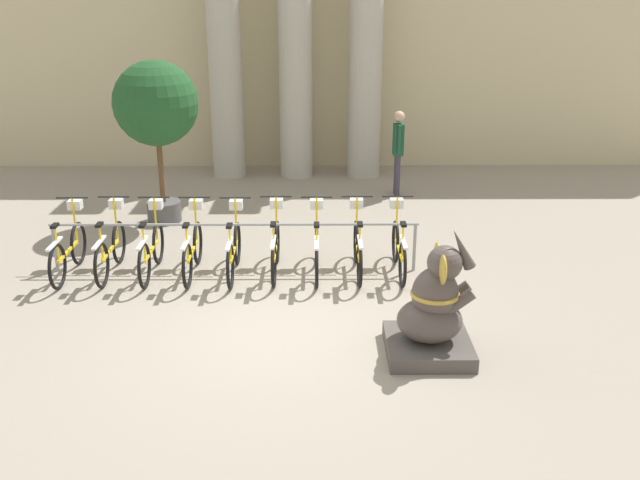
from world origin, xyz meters
The scene contains 18 objects.
ground_plane centered at (0.00, 0.00, 0.00)m, with size 60.00×60.00×0.00m, color gray.
building_facade centered at (0.00, 8.60, 3.00)m, with size 20.00×0.20×6.00m.
column_left centered at (-1.52, 7.60, 2.62)m, with size 0.91×0.91×5.16m.
column_middle centered at (0.00, 7.60, 2.62)m, with size 0.91×0.91×5.16m.
column_right centered at (1.52, 7.60, 2.62)m, with size 0.91×0.91×5.16m.
bike_rack centered at (-0.79, 1.95, 0.64)m, with size 5.56×0.05×0.77m.
bicycle_0 centered at (-3.27, 1.82, 0.41)m, with size 0.48×1.64×1.10m.
bicycle_1 centered at (-2.65, 1.87, 0.41)m, with size 0.48×1.64×1.10m.
bicycle_2 centered at (-2.03, 1.84, 0.41)m, with size 0.48×1.64×1.10m.
bicycle_3 centered at (-1.41, 1.83, 0.41)m, with size 0.48×1.64×1.10m.
bicycle_4 centered at (-0.79, 1.81, 0.41)m, with size 0.48×1.64×1.10m.
bicycle_5 centered at (-0.17, 1.86, 0.41)m, with size 0.48×1.64×1.10m.
bicycle_6 centered at (0.45, 1.84, 0.41)m, with size 0.48×1.64×1.10m.
bicycle_7 centered at (1.07, 1.86, 0.41)m, with size 0.48×1.64×1.10m.
bicycle_8 centered at (1.69, 1.86, 0.41)m, with size 0.48×1.64×1.10m.
elephant_statue centered at (1.81, -0.63, 0.54)m, with size 1.00×1.00×1.60m.
person_pedestrian centered at (2.11, 6.06, 1.05)m, with size 0.23×0.47×1.73m.
potted_tree centered at (-2.36, 4.35, 2.09)m, with size 1.49×1.49×2.92m.
Camera 1 is at (0.44, -8.17, 4.21)m, focal length 40.00 mm.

